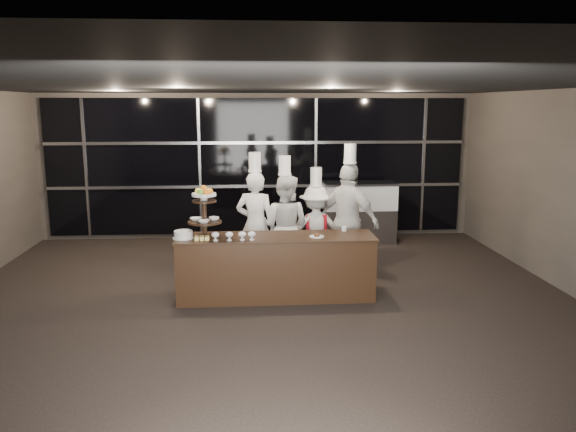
{
  "coord_description": "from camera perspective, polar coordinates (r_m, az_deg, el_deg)",
  "views": [
    {
      "loc": [
        -0.24,
        -6.71,
        2.76
      ],
      "look_at": [
        0.36,
        1.39,
        1.15
      ],
      "focal_mm": 35.0,
      "sensor_mm": 36.0,
      "label": 1
    }
  ],
  "objects": [
    {
      "name": "chef_a",
      "position": [
        8.98,
        -3.32,
        -0.79
      ],
      "size": [
        0.72,
        0.56,
        2.04
      ],
      "color": "white",
      "rests_on": "ground"
    },
    {
      "name": "display_stand",
      "position": [
        7.95,
        -8.5,
        0.79
      ],
      "size": [
        0.48,
        0.48,
        0.74
      ],
      "color": "black",
      "rests_on": "buffet_counter"
    },
    {
      "name": "chef_cup",
      "position": [
        8.37,
        5.74,
        -1.29
      ],
      "size": [
        0.08,
        0.08,
        0.07
      ],
      "primitive_type": "cylinder",
      "color": "white",
      "rests_on": "buffet_counter"
    },
    {
      "name": "pastry_squares",
      "position": [
        7.87,
        -8.73,
        -2.23
      ],
      "size": [
        0.19,
        0.12,
        0.05
      ],
      "color": "#FBDA7A",
      "rests_on": "buffet_counter"
    },
    {
      "name": "chef_b",
      "position": [
        9.05,
        -0.33,
        -0.96
      ],
      "size": [
        1.0,
        0.9,
        1.98
      ],
      "color": "silver",
      "rests_on": "ground"
    },
    {
      "name": "chef_d",
      "position": [
        9.0,
        6.19,
        -0.47
      ],
      "size": [
        1.1,
        1.1,
        2.17
      ],
      "color": "silver",
      "rests_on": "ground"
    },
    {
      "name": "small_plate",
      "position": [
        7.97,
        2.94,
        -2.03
      ],
      "size": [
        0.2,
        0.2,
        0.05
      ],
      "color": "white",
      "rests_on": "buffet_counter"
    },
    {
      "name": "room",
      "position": [
        6.83,
        -2.17,
        0.57
      ],
      "size": [
        10.0,
        10.0,
        10.0
      ],
      "color": "black",
      "rests_on": "ground"
    },
    {
      "name": "display_case",
      "position": [
        11.43,
        7.24,
        0.67
      ],
      "size": [
        1.45,
        0.63,
        1.24
      ],
      "color": "#A5A5AA",
      "rests_on": "ground"
    },
    {
      "name": "chef_c",
      "position": [
        9.31,
        2.82,
        -1.3
      ],
      "size": [
        0.98,
        0.6,
        1.76
      ],
      "color": "white",
      "rests_on": "ground"
    },
    {
      "name": "compotes",
      "position": [
        7.78,
        -5.45,
        -1.89
      ],
      "size": [
        0.61,
        0.11,
        0.12
      ],
      "color": "silver",
      "rests_on": "buffet_counter"
    },
    {
      "name": "buffet_counter",
      "position": [
        8.14,
        -1.25,
        -5.16
      ],
      "size": [
        2.84,
        0.74,
        0.92
      ],
      "color": "black",
      "rests_on": "ground"
    },
    {
      "name": "layer_cake",
      "position": [
        8.0,
        -10.58,
        -1.88
      ],
      "size": [
        0.3,
        0.3,
        0.11
      ],
      "color": "white",
      "rests_on": "buffet_counter"
    },
    {
      "name": "window_wall",
      "position": [
        11.71,
        -3.05,
        5.04
      ],
      "size": [
        8.6,
        0.1,
        2.8
      ],
      "color": "black",
      "rests_on": "ground"
    }
  ]
}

